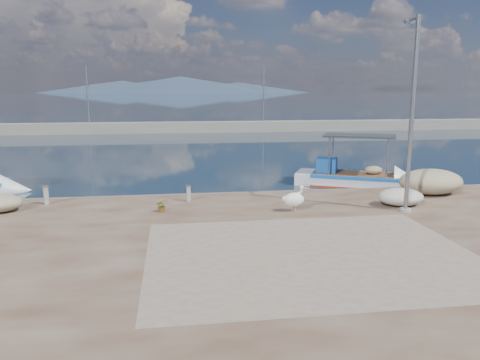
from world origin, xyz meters
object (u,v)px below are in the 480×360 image
boat_right (356,181)px  bollard_near (189,192)px  lamp_post (411,122)px  pelican (294,199)px

boat_right → bollard_near: boat_right is taller
boat_right → bollard_near: (-8.90, -4.37, 0.63)m
lamp_post → bollard_near: size_ratio=10.30×
boat_right → bollard_near: bearing=-128.0°
bollard_near → boat_right: bearing=26.2°
boat_right → lamp_post: size_ratio=0.96×
lamp_post → boat_right: bearing=82.4°
bollard_near → lamp_post: bearing=-18.7°
pelican → lamp_post: lamp_post is taller
bollard_near → pelican: bearing=-29.7°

